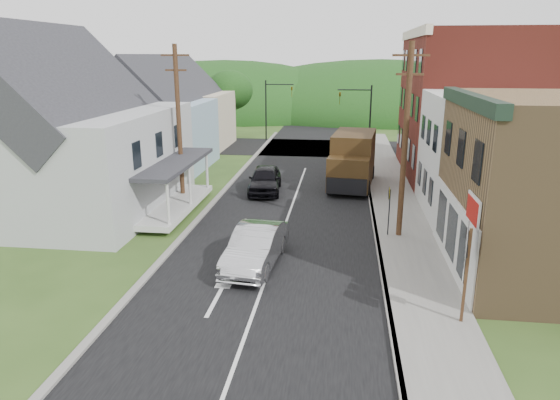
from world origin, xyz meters
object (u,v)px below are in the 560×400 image
(silver_sedan, at_px, (256,247))
(dark_sedan, at_px, (265,180))
(delivery_van, at_px, (353,160))
(warning_sign, at_px, (389,204))
(route_sign_cluster, at_px, (466,262))

(silver_sedan, distance_m, dark_sedan, 11.56)
(dark_sedan, relative_size, delivery_van, 0.73)
(dark_sedan, distance_m, delivery_van, 5.94)
(delivery_van, distance_m, warning_sign, 9.62)
(delivery_van, distance_m, route_sign_cluster, 17.67)
(silver_sedan, height_order, delivery_van, delivery_van)
(delivery_van, xyz_separation_m, route_sign_cluster, (3.29, -17.36, 0.42))
(silver_sedan, bearing_deg, delivery_van, 78.72)
(silver_sedan, xyz_separation_m, dark_sedan, (-1.42, 11.47, -0.00))
(silver_sedan, relative_size, warning_sign, 2.09)
(dark_sedan, relative_size, route_sign_cluster, 1.51)
(dark_sedan, height_order, warning_sign, warning_sign)
(route_sign_cluster, relative_size, warning_sign, 1.33)
(dark_sedan, height_order, route_sign_cluster, route_sign_cluster)
(warning_sign, bearing_deg, silver_sedan, -143.35)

